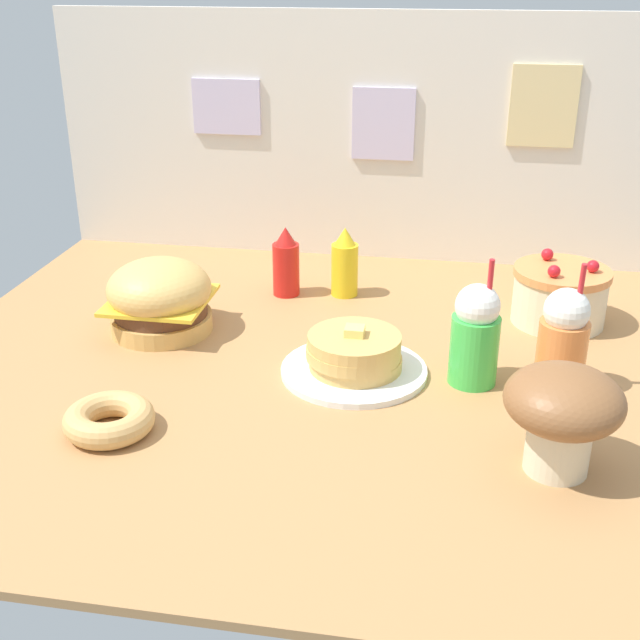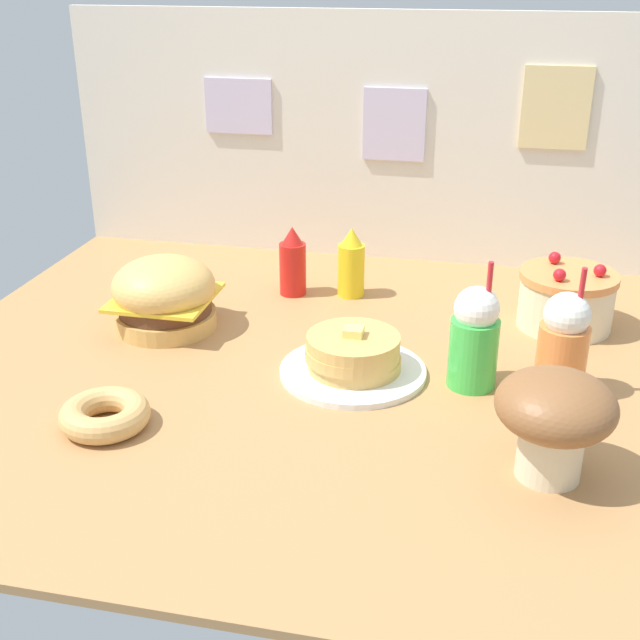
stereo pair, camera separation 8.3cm
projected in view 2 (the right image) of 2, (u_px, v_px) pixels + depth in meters
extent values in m
cube|color=#B27F4C|center=(331.00, 372.00, 2.11)|extent=(2.19, 1.79, 0.02)
cube|color=silver|center=(385.00, 140.00, 2.74)|extent=(2.19, 0.03, 0.82)
cube|color=silver|center=(239.00, 106.00, 2.78)|extent=(0.23, 0.01, 0.18)
cube|color=silver|center=(394.00, 125.00, 2.69)|extent=(0.21, 0.01, 0.24)
cube|color=beige|center=(556.00, 108.00, 2.56)|extent=(0.21, 0.01, 0.26)
cylinder|color=#DBA859|center=(166.00, 319.00, 2.34)|extent=(0.29, 0.29, 0.05)
cylinder|color=#59331E|center=(165.00, 305.00, 2.32)|extent=(0.26, 0.26, 0.04)
cube|color=yellow|center=(165.00, 297.00, 2.31)|extent=(0.27, 0.27, 0.01)
ellipsoid|color=#E5B260|center=(164.00, 286.00, 2.29)|extent=(0.29, 0.29, 0.16)
cylinder|color=white|center=(353.00, 371.00, 2.08)|extent=(0.37, 0.37, 0.02)
cylinder|color=#E0AD5B|center=(354.00, 363.00, 2.07)|extent=(0.24, 0.24, 0.03)
cylinder|color=#E0AD5B|center=(352.00, 352.00, 2.06)|extent=(0.24, 0.24, 0.03)
cylinder|color=#E0AD5B|center=(353.00, 342.00, 2.04)|extent=(0.24, 0.24, 0.03)
cube|color=#F7E072|center=(354.00, 332.00, 2.03)|extent=(0.05, 0.05, 0.02)
cylinder|color=beige|center=(566.00, 303.00, 2.32)|extent=(0.26, 0.26, 0.14)
cylinder|color=#EA8C4C|center=(569.00, 276.00, 2.29)|extent=(0.27, 0.27, 0.02)
sphere|color=red|center=(600.00, 271.00, 2.25)|extent=(0.04, 0.04, 0.04)
sphere|color=red|center=(555.00, 258.00, 2.35)|extent=(0.04, 0.04, 0.04)
sphere|color=red|center=(560.00, 275.00, 2.22)|extent=(0.04, 0.04, 0.04)
cylinder|color=red|center=(293.00, 269.00, 2.55)|extent=(0.08, 0.08, 0.16)
cone|color=red|center=(292.00, 235.00, 2.50)|extent=(0.07, 0.07, 0.05)
cylinder|color=yellow|center=(351.00, 270.00, 2.54)|extent=(0.08, 0.08, 0.16)
cone|color=yellow|center=(352.00, 237.00, 2.49)|extent=(0.07, 0.07, 0.05)
cylinder|color=green|center=(473.00, 353.00, 2.00)|extent=(0.12, 0.12, 0.18)
sphere|color=white|center=(477.00, 309.00, 1.95)|extent=(0.11, 0.11, 0.11)
cylinder|color=red|center=(488.00, 296.00, 1.93)|extent=(0.01, 0.03, 0.18)
cylinder|color=orange|center=(561.00, 360.00, 1.96)|extent=(0.12, 0.12, 0.18)
sphere|color=white|center=(567.00, 315.00, 1.91)|extent=(0.11, 0.11, 0.11)
cylinder|color=red|center=(580.00, 302.00, 1.89)|extent=(0.01, 0.03, 0.18)
torus|color=tan|center=(105.00, 415.00, 1.84)|extent=(0.20, 0.20, 0.06)
torus|color=#8CCC8C|center=(105.00, 413.00, 1.84)|extent=(0.19, 0.19, 0.05)
cylinder|color=beige|center=(550.00, 452.00, 1.66)|extent=(0.13, 0.13, 0.11)
ellipsoid|color=brown|center=(556.00, 405.00, 1.61)|extent=(0.24, 0.24, 0.13)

